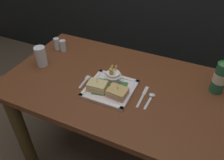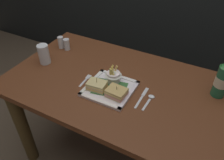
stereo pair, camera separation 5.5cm
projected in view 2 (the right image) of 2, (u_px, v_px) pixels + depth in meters
The scene contains 13 objects.
ground_plane at pixel (114, 155), 1.76m from camera, with size 6.00×6.00×0.00m, color brown.
dining_table at pixel (114, 100), 1.40m from camera, with size 1.26×0.77×0.73m.
square_plate at pixel (110, 89), 1.25m from camera, with size 0.26×0.26×0.02m.
sandwich_half_left at pixel (97, 86), 1.23m from camera, with size 0.11×0.08×0.08m.
sandwich_half_right at pixel (116, 93), 1.19m from camera, with size 0.11×0.09×0.07m.
fries_cup at pixel (114, 75), 1.27m from camera, with size 0.10×0.10×0.11m.
beer_bottle at pixel (223, 79), 1.15m from camera, with size 0.07×0.07×0.28m.
water_glass at pixel (44, 55), 1.43m from camera, with size 0.07×0.07×0.13m.
fork at pixel (86, 80), 1.32m from camera, with size 0.03×0.12×0.00m.
knife at pixel (142, 97), 1.20m from camera, with size 0.02×0.18×0.00m.
spoon at pixel (150, 99), 1.19m from camera, with size 0.03×0.13×0.01m.
salt_shaker at pixel (61, 43), 1.59m from camera, with size 0.04×0.04×0.08m.
pepper_shaker at pixel (67, 45), 1.57m from camera, with size 0.04×0.04×0.08m.
Camera 2 is at (0.47, -0.91, 1.56)m, focal length 36.13 mm.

